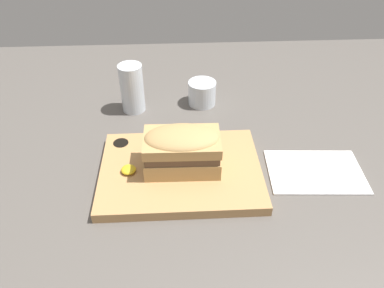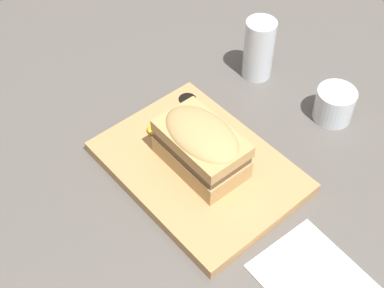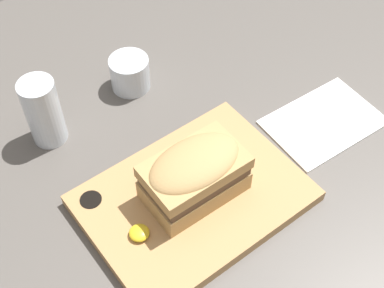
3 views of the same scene
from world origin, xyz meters
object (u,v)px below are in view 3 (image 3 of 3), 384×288
Objects in this scene: wine_glass at (130,74)px; napkin at (324,122)px; sandwich at (194,174)px; serving_board at (193,198)px; water_glass at (44,115)px.

napkin is (22.14, -28.71, -2.69)cm from wine_glass.
napkin is at bearing -52.37° from wine_glass.
sandwich is 29.12cm from napkin.
serving_board is 5.99cm from sandwich.
serving_board is at bearing -66.06° from water_glass.
serving_board is at bearing 178.34° from napkin.
serving_board is 28.77cm from napkin.
wine_glass is 36.36cm from napkin.
water_glass reaches higher than wine_glass.
water_glass is at bearing 114.97° from sandwich.
serving_board reaches higher than napkin.
water_glass is 0.61× the size of napkin.
wine_glass is at bearing 127.63° from napkin.
wine_glass is at bearing 6.43° from water_glass.
water_glass is (-11.48, 25.84, 4.40)cm from serving_board.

